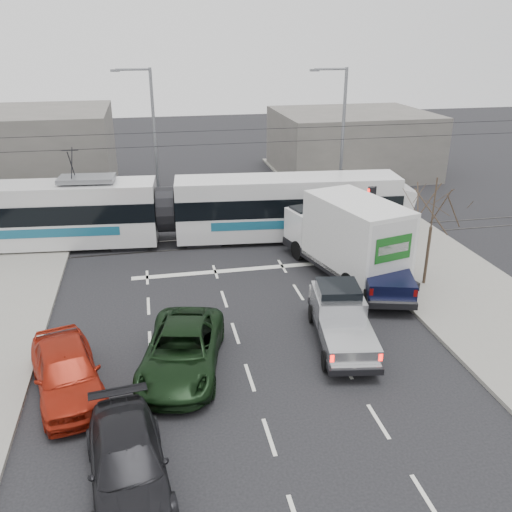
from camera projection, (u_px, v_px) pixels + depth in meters
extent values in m
plane|color=black|center=(277.00, 329.00, 21.54)|extent=(120.00, 120.00, 0.00)
cube|color=gray|center=(482.00, 306.00, 23.17)|extent=(6.00, 60.00, 0.15)
cube|color=#33302D|center=(236.00, 241.00, 30.59)|extent=(60.00, 1.60, 0.03)
cube|color=slate|center=(9.00, 155.00, 37.73)|extent=(14.00, 10.00, 6.00)
cube|color=slate|center=(351.00, 143.00, 44.52)|extent=(12.00, 10.00, 5.00)
cylinder|color=#47382B|center=(427.00, 255.00, 24.62)|extent=(0.14, 0.14, 2.75)
cylinder|color=#47382B|center=(434.00, 203.00, 23.67)|extent=(0.07, 0.07, 2.25)
cylinder|color=black|center=(373.00, 220.00, 27.90)|extent=(0.12, 0.12, 3.60)
cube|color=black|center=(371.00, 196.00, 27.36)|extent=(0.28, 0.28, 0.95)
cylinder|color=#FF0C07|center=(369.00, 191.00, 27.22)|extent=(0.06, 0.20, 0.20)
cylinder|color=orange|center=(368.00, 196.00, 27.33)|extent=(0.06, 0.20, 0.20)
cylinder|color=#05330C|center=(368.00, 202.00, 27.45)|extent=(0.06, 0.20, 0.20)
cube|color=white|center=(374.00, 212.00, 27.57)|extent=(0.02, 0.30, 0.40)
cylinder|color=slate|center=(342.00, 143.00, 33.87)|extent=(0.20, 0.20, 9.00)
cylinder|color=slate|center=(331.00, 69.00, 32.00)|extent=(2.00, 0.14, 0.14)
cube|color=slate|center=(315.00, 70.00, 31.84)|extent=(0.55, 0.25, 0.14)
cylinder|color=slate|center=(155.00, 144.00, 33.57)|extent=(0.20, 0.20, 9.00)
cylinder|color=slate|center=(133.00, 69.00, 31.70)|extent=(2.00, 0.14, 0.14)
cube|color=slate|center=(115.00, 71.00, 31.53)|extent=(0.55, 0.25, 0.14)
cylinder|color=black|center=(234.00, 143.00, 28.49)|extent=(60.00, 0.03, 0.03)
cylinder|color=black|center=(234.00, 130.00, 28.22)|extent=(60.00, 0.03, 0.03)
cube|color=silver|center=(42.00, 230.00, 29.33)|extent=(12.57, 3.72, 1.50)
cube|color=black|center=(39.00, 210.00, 28.89)|extent=(12.63, 3.75, 1.02)
cube|color=silver|center=(36.00, 193.00, 28.54)|extent=(12.56, 3.62, 0.96)
cube|color=#165672|center=(35.00, 234.00, 28.03)|extent=(8.63, 0.82, 0.48)
cube|color=silver|center=(287.00, 221.00, 30.69)|extent=(12.57, 3.72, 1.50)
cube|color=black|center=(287.00, 202.00, 30.24)|extent=(12.63, 3.75, 1.02)
cube|color=silver|center=(288.00, 186.00, 29.89)|extent=(12.56, 3.62, 0.96)
cube|color=#165672|center=(291.00, 224.00, 29.38)|extent=(8.63, 0.82, 0.48)
cylinder|color=black|center=(166.00, 209.00, 29.64)|extent=(1.19, 2.57, 2.49)
cube|color=slate|center=(87.00, 179.00, 28.54)|extent=(3.02, 1.82, 0.24)
cube|color=black|center=(131.00, 241.00, 30.12)|extent=(2.12, 2.37, 0.35)
cube|color=black|center=(204.00, 238.00, 30.53)|extent=(2.12, 2.37, 0.35)
cube|color=black|center=(344.00, 233.00, 31.34)|extent=(2.12, 2.37, 0.35)
cube|color=black|center=(341.00, 332.00, 20.34)|extent=(2.65, 5.55, 0.23)
cube|color=#ADAFB2|center=(338.00, 305.00, 20.98)|extent=(2.13, 2.49, 1.06)
cube|color=black|center=(338.00, 291.00, 20.85)|extent=(1.79, 1.82, 0.51)
cube|color=#ADAFB2|center=(332.00, 295.00, 22.24)|extent=(1.88, 1.22, 0.51)
cube|color=#ADAFB2|center=(348.00, 340.00, 19.11)|extent=(2.15, 2.65, 0.60)
cube|color=silver|center=(356.00, 368.00, 17.93)|extent=(1.70, 0.43, 0.17)
cube|color=#FF0C07|center=(332.00, 358.00, 17.86)|extent=(0.14, 0.09, 0.26)
cube|color=#FF0C07|center=(380.00, 357.00, 17.93)|extent=(0.14, 0.09, 0.26)
cylinder|color=black|center=(313.00, 314.00, 21.93)|extent=(0.37, 0.77, 0.74)
cylinder|color=black|center=(354.00, 313.00, 22.00)|extent=(0.37, 0.77, 0.74)
cylinder|color=black|center=(326.00, 361.00, 18.78)|extent=(0.37, 0.77, 0.74)
cylinder|color=black|center=(375.00, 360.00, 18.85)|extent=(0.37, 0.77, 0.74)
cube|color=black|center=(344.00, 261.00, 26.34)|extent=(4.47, 8.14, 0.39)
cube|color=white|center=(314.00, 225.00, 28.42)|extent=(2.89, 2.42, 1.76)
cube|color=black|center=(313.00, 212.00, 28.30)|extent=(2.41, 1.73, 0.66)
cube|color=silver|center=(356.00, 235.00, 25.08)|extent=(3.86, 5.74, 3.25)
cube|color=silver|center=(392.00, 254.00, 22.91)|extent=(2.27, 0.63, 2.86)
cube|color=#135316|center=(394.00, 249.00, 22.77)|extent=(1.80, 0.48, 1.11)
cube|color=black|center=(392.00, 293.00, 23.37)|extent=(2.38, 0.85, 0.20)
cylinder|color=black|center=(298.00, 250.00, 27.97)|extent=(0.57, 1.04, 0.99)
cylinder|color=black|center=(336.00, 243.00, 28.91)|extent=(0.57, 1.04, 0.99)
cylinder|color=black|center=(350.00, 284.00, 24.10)|extent=(0.59, 1.15, 1.10)
cylinder|color=black|center=(392.00, 275.00, 25.03)|extent=(0.59, 1.15, 1.10)
cube|color=black|center=(383.00, 279.00, 24.51)|extent=(3.39, 5.78, 0.27)
cube|color=black|center=(381.00, 255.00, 25.12)|extent=(2.51, 2.73, 1.25)
cube|color=black|center=(382.00, 241.00, 24.97)|extent=(2.08, 2.03, 0.60)
cube|color=black|center=(377.00, 249.00, 26.42)|extent=(2.10, 1.45, 0.60)
cube|color=black|center=(388.00, 281.00, 23.24)|extent=(2.55, 2.88, 0.71)
cube|color=silver|center=(393.00, 302.00, 22.05)|extent=(1.84, 0.68, 0.20)
cube|color=#590505|center=(371.00, 292.00, 22.05)|extent=(0.17, 0.12, 0.30)
cube|color=#590505|center=(415.00, 293.00, 21.94)|extent=(0.17, 0.12, 0.30)
cylinder|color=black|center=(358.00, 266.00, 26.23)|extent=(0.53, 0.92, 0.87)
cylinder|color=black|center=(397.00, 267.00, 26.12)|extent=(0.53, 0.92, 0.87)
cylinder|color=black|center=(367.00, 299.00, 23.03)|extent=(0.53, 0.92, 0.87)
cylinder|color=black|center=(411.00, 300.00, 22.91)|extent=(0.53, 0.92, 0.87)
imported|color=black|center=(182.00, 350.00, 18.68)|extent=(3.70, 5.95, 1.54)
imported|color=#9C1E0E|center=(67.00, 371.00, 17.40)|extent=(3.15, 5.28, 1.68)
imported|color=black|center=(128.00, 463.00, 13.88)|extent=(2.55, 5.09, 1.42)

